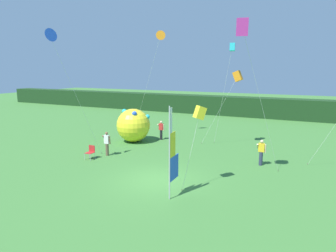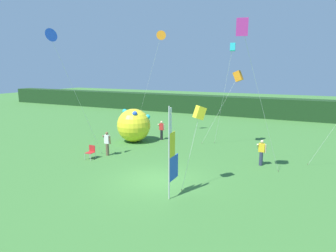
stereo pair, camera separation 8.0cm
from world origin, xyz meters
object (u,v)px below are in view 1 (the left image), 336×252
banner_flag (172,154)px  inflatable_balloon (133,125)px  kite_blue_delta_3 (50,36)px  person_mid_field (261,152)px  kite_orange_box_6 (238,76)px  kite_magenta_box_2 (242,27)px  person_far_left (161,130)px  folding_chair (91,151)px  person_near_banner (107,143)px  kite_yellow_box_1 (200,113)px  kite_cyan_box_5 (232,48)px  kite_orange_delta_0 (160,36)px

banner_flag → inflatable_balloon: 10.93m
kite_blue_delta_3 → person_mid_field: bearing=25.3°
kite_orange_box_6 → kite_magenta_box_2: bearing=-77.4°
person_far_left → folding_chair: person_far_left is taller
person_near_banner → folding_chair: bearing=-116.5°
person_mid_field → kite_magenta_box_2: 7.76m
inflatable_balloon → kite_orange_box_6: kite_orange_box_6 is taller
banner_flag → kite_yellow_box_1: bearing=68.0°
person_near_banner → kite_cyan_box_5: kite_cyan_box_5 is taller
folding_chair → kite_blue_delta_3: kite_blue_delta_3 is taller
person_far_left → kite_yellow_box_1: (6.11, -8.09, 2.91)m
person_mid_field → kite_yellow_box_1: size_ratio=0.39×
person_near_banner → folding_chair: size_ratio=1.87×
kite_blue_delta_3 → kite_yellow_box_1: bearing=4.0°
person_far_left → kite_magenta_box_2: 12.36m
kite_orange_delta_0 → kite_blue_delta_3: size_ratio=1.11×
person_far_left → kite_orange_box_6: size_ratio=0.28×
kite_orange_delta_0 → inflatable_balloon: bearing=-110.0°
inflatable_balloon → folding_chair: (-0.12, -5.19, -0.85)m
kite_orange_delta_0 → kite_blue_delta_3: bearing=-101.3°
person_far_left → kite_magenta_box_2: size_ratio=0.19×
folding_chair → kite_orange_box_6: size_ratio=0.15×
kite_orange_delta_0 → folding_chair: bearing=-98.3°
kite_magenta_box_2 → kite_orange_box_6: kite_magenta_box_2 is taller
folding_chair → person_mid_field: bearing=18.0°
kite_cyan_box_5 → banner_flag: bearing=-92.1°
folding_chair → kite_cyan_box_5: bearing=40.5°
kite_yellow_box_1 → kite_magenta_box_2: bearing=40.9°
kite_cyan_box_5 → kite_magenta_box_2: bearing=-73.4°
kite_magenta_box_2 → person_near_banner: bearing=173.5°
person_near_banner → person_mid_field: size_ratio=1.03×
banner_flag → kite_yellow_box_1: 2.52m
inflatable_balloon → kite_blue_delta_3: 9.58m
person_mid_field → kite_blue_delta_3: size_ratio=0.20×
person_far_left → kite_magenta_box_2: (7.69, -6.72, 6.97)m
person_mid_field → inflatable_balloon: 10.46m
banner_flag → kite_yellow_box_1: banner_flag is taller
inflatable_balloon → kite_yellow_box_1: (7.85, -6.51, 2.40)m
kite_cyan_box_5 → kite_orange_delta_0: bearing=166.4°
banner_flag → kite_cyan_box_5: bearing=87.9°
person_near_banner → inflatable_balloon: bearing=95.7°
kite_orange_box_6 → kite_cyan_box_5: bearing=-111.0°
kite_yellow_box_1 → kite_blue_delta_3: size_ratio=0.51×
kite_yellow_box_1 → banner_flag: bearing=-112.0°
person_near_banner → inflatable_balloon: size_ratio=0.61×
kite_cyan_box_5 → kite_orange_box_6: size_ratio=1.33×
person_far_left → folding_chair: (-1.87, -6.76, -0.34)m
kite_yellow_box_1 → kite_magenta_box_2: size_ratio=0.50×
kite_blue_delta_3 → inflatable_balloon: bearing=82.4°
kite_magenta_box_2 → kite_orange_delta_0: bearing=136.2°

